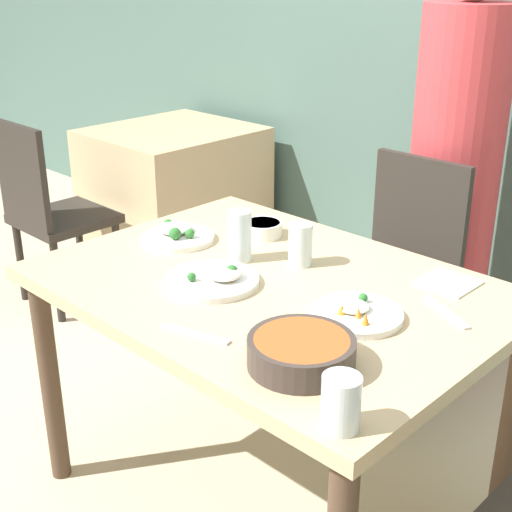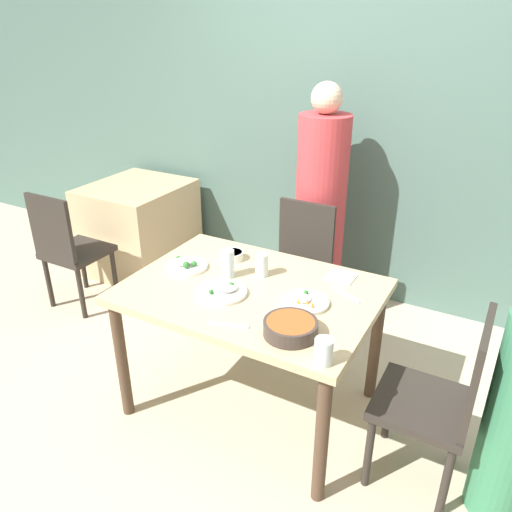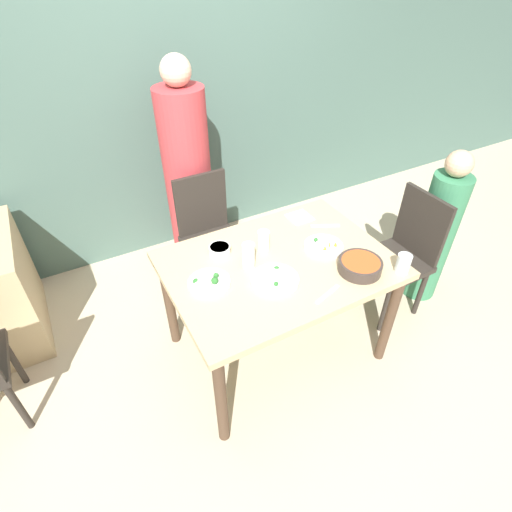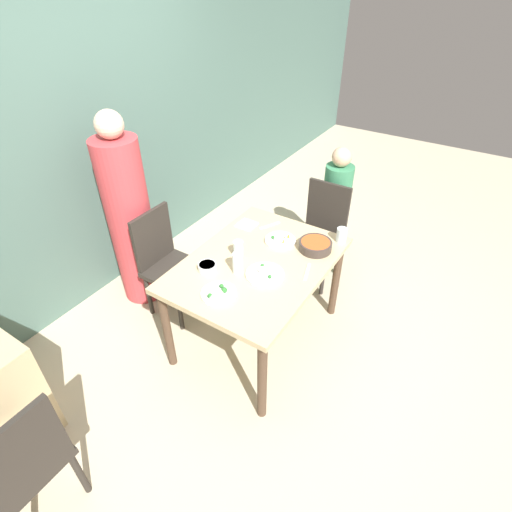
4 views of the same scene
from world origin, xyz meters
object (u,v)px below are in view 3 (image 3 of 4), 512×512
(person_adult, at_px, (189,181))
(chair_child_spot, at_px, (402,253))
(chair_adult_spot, at_px, (210,233))
(person_child, at_px, (435,234))
(plate_rice_adult, at_px, (323,246))
(bowl_curry, at_px, (360,266))
(glass_water_tall, at_px, (249,256))

(person_adult, bearing_deg, chair_child_spot, -48.20)
(chair_adult_spot, xyz_separation_m, person_child, (1.35, -0.83, 0.05))
(person_adult, height_order, plate_rice_adult, person_adult)
(chair_adult_spot, height_order, plate_rice_adult, chair_adult_spot)
(chair_child_spot, relative_size, person_child, 0.78)
(chair_adult_spot, xyz_separation_m, chair_child_spot, (1.05, -0.83, 0.00))
(bowl_curry, bearing_deg, glass_water_tall, 147.97)
(chair_adult_spot, xyz_separation_m, bowl_curry, (0.44, -1.05, 0.29))
(person_child, xyz_separation_m, plate_rice_adult, (-0.96, 0.04, 0.22))
(person_adult, relative_size, plate_rice_adult, 7.08)
(person_child, bearing_deg, glass_water_tall, 176.05)
(chair_child_spot, distance_m, glass_water_tall, 1.17)
(chair_child_spot, distance_m, person_child, 0.30)
(chair_adult_spot, distance_m, bowl_curry, 1.18)
(plate_rice_adult, bearing_deg, person_child, -2.37)
(chair_child_spot, height_order, person_adult, person_adult)
(chair_child_spot, relative_size, glass_water_tall, 5.97)
(glass_water_tall, bearing_deg, chair_child_spot, -4.99)
(person_child, distance_m, bowl_curry, 0.97)
(person_adult, height_order, glass_water_tall, person_adult)
(plate_rice_adult, bearing_deg, person_adult, 108.90)
(chair_child_spot, bearing_deg, glass_water_tall, -94.99)
(person_child, relative_size, bowl_curry, 4.91)
(person_adult, bearing_deg, person_child, -41.13)
(person_child, relative_size, glass_water_tall, 7.66)
(person_adult, xyz_separation_m, bowl_curry, (0.44, -1.39, 0.03))
(person_adult, distance_m, bowl_curry, 1.46)
(person_child, bearing_deg, plate_rice_adult, 177.63)
(person_child, bearing_deg, person_adult, 138.87)
(person_child, height_order, glass_water_tall, person_child)
(chair_adult_spot, height_order, glass_water_tall, chair_adult_spot)
(person_child, xyz_separation_m, bowl_curry, (-0.91, -0.22, 0.24))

